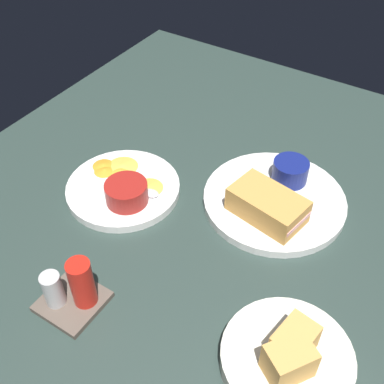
# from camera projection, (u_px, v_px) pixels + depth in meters

# --- Properties ---
(ground_plane) EXTENTS (1.10, 1.10, 0.03)m
(ground_plane) POSITION_uv_depth(u_px,v_px,m) (231.00, 220.00, 0.89)
(ground_plane) COLOR #283833
(plate_sandwich_main) EXTENTS (0.26, 0.26, 0.02)m
(plate_sandwich_main) POSITION_uv_depth(u_px,v_px,m) (274.00, 200.00, 0.89)
(plate_sandwich_main) COLOR silver
(plate_sandwich_main) RESTS_ON ground_plane
(sandwich_half_near) EXTENTS (0.14, 0.10, 0.05)m
(sandwich_half_near) POSITION_uv_depth(u_px,v_px,m) (267.00, 205.00, 0.84)
(sandwich_half_near) COLOR #C68C42
(sandwich_half_near) RESTS_ON plate_sandwich_main
(ramekin_dark_sauce) EXTENTS (0.07, 0.07, 0.04)m
(ramekin_dark_sauce) POSITION_uv_depth(u_px,v_px,m) (290.00, 171.00, 0.91)
(ramekin_dark_sauce) COLOR navy
(ramekin_dark_sauce) RESTS_ON plate_sandwich_main
(spoon_by_dark_ramekin) EXTENTS (0.02, 0.10, 0.01)m
(spoon_by_dark_ramekin) POSITION_uv_depth(u_px,v_px,m) (277.00, 195.00, 0.89)
(spoon_by_dark_ramekin) COLOR silver
(spoon_by_dark_ramekin) RESTS_ON plate_sandwich_main
(plate_chips_companion) EXTENTS (0.21, 0.21, 0.02)m
(plate_chips_companion) POSITION_uv_depth(u_px,v_px,m) (123.00, 189.00, 0.92)
(plate_chips_companion) COLOR silver
(plate_chips_companion) RESTS_ON ground_plane
(ramekin_light_gravy) EXTENTS (0.08, 0.08, 0.04)m
(ramekin_light_gravy) POSITION_uv_depth(u_px,v_px,m) (126.00, 192.00, 0.87)
(ramekin_light_gravy) COLOR maroon
(ramekin_light_gravy) RESTS_ON plate_chips_companion
(spoon_by_gravy_ramekin) EXTENTS (0.10, 0.03, 0.01)m
(spoon_by_gravy_ramekin) POSITION_uv_depth(u_px,v_px,m) (144.00, 191.00, 0.90)
(spoon_by_gravy_ramekin) COLOR silver
(spoon_by_gravy_ramekin) RESTS_ON plate_chips_companion
(plantain_chip_scatter) EXTENTS (0.17, 0.10, 0.01)m
(plantain_chip_scatter) POSITION_uv_depth(u_px,v_px,m) (123.00, 172.00, 0.94)
(plantain_chip_scatter) COLOR gold
(plantain_chip_scatter) RESTS_ON plate_chips_companion
(bread_basket_rear) EXTENTS (0.18, 0.18, 0.08)m
(bread_basket_rear) POSITION_uv_depth(u_px,v_px,m) (287.00, 358.00, 0.65)
(bread_basket_rear) COLOR silver
(bread_basket_rear) RESTS_ON ground_plane
(condiment_caddy) EXTENTS (0.09, 0.09, 0.10)m
(condiment_caddy) POSITION_uv_depth(u_px,v_px,m) (72.00, 291.00, 0.72)
(condiment_caddy) COLOR brown
(condiment_caddy) RESTS_ON ground_plane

